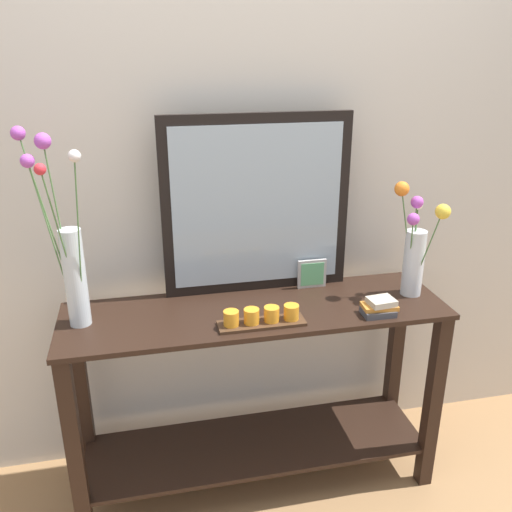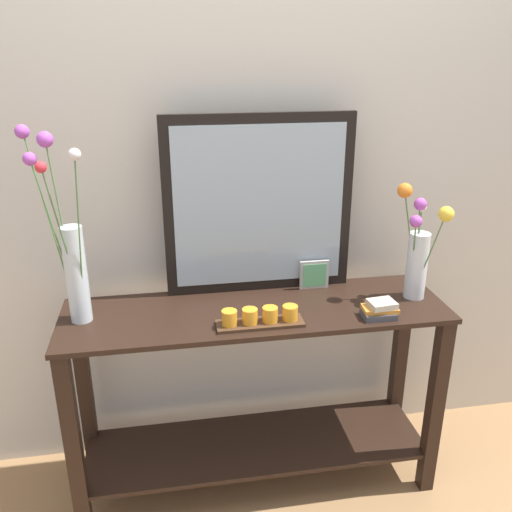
# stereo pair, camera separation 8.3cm
# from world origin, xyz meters

# --- Properties ---
(ground_plane) EXTENTS (7.00, 6.00, 0.02)m
(ground_plane) POSITION_xyz_m (0.00, 0.00, -0.01)
(ground_plane) COLOR #997047
(wall_back) EXTENTS (6.40, 0.08, 2.70)m
(wall_back) POSITION_xyz_m (0.00, 0.33, 1.35)
(wall_back) COLOR beige
(wall_back) RESTS_ON ground
(console_table) EXTENTS (1.48, 0.43, 0.82)m
(console_table) POSITION_xyz_m (0.00, 0.00, 0.49)
(console_table) COLOR black
(console_table) RESTS_ON ground
(mirror_leaning) EXTENTS (0.75, 0.03, 0.71)m
(mirror_leaning) POSITION_xyz_m (0.04, 0.18, 1.18)
(mirror_leaning) COLOR black
(mirror_leaning) RESTS_ON console_table
(tall_vase_left) EXTENTS (0.24, 0.25, 0.70)m
(tall_vase_left) POSITION_xyz_m (-0.66, 0.02, 1.09)
(tall_vase_left) COLOR silver
(tall_vase_left) RESTS_ON console_table
(vase_right) EXTENTS (0.19, 0.15, 0.47)m
(vase_right) POSITION_xyz_m (0.64, -0.01, 1.02)
(vase_right) COLOR silver
(vase_right) RESTS_ON console_table
(candle_tray) EXTENTS (0.32, 0.09, 0.07)m
(candle_tray) POSITION_xyz_m (-0.01, -0.13, 0.85)
(candle_tray) COLOR #472D1C
(candle_tray) RESTS_ON console_table
(picture_frame_small) EXTENTS (0.12, 0.01, 0.12)m
(picture_frame_small) POSITION_xyz_m (0.27, 0.15, 0.88)
(picture_frame_small) COLOR #B7B2AD
(picture_frame_small) RESTS_ON console_table
(book_stack) EXTENTS (0.13, 0.09, 0.06)m
(book_stack) POSITION_xyz_m (0.44, -0.14, 0.85)
(book_stack) COLOR #424247
(book_stack) RESTS_ON console_table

